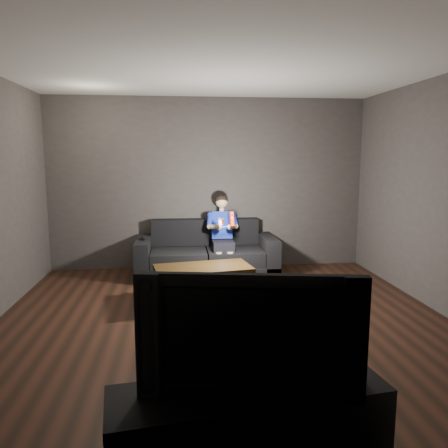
{
  "coord_description": "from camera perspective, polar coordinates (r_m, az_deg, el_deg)",
  "views": [
    {
      "loc": [
        -0.48,
        -4.45,
        1.79
      ],
      "look_at": [
        0.15,
        1.55,
        0.85
      ],
      "focal_mm": 35.0,
      "sensor_mm": 36.0,
      "label": 1
    }
  ],
  "objects": [
    {
      "name": "tv",
      "position": [
        2.39,
        3.41,
        -13.59
      ],
      "size": [
        1.17,
        0.34,
        0.67
      ],
      "primitive_type": "imported",
      "rotation": [
        0.0,
        0.0,
        -0.16
      ],
      "color": "black",
      "rests_on": "media_console"
    },
    {
      "name": "child",
      "position": [
        6.54,
        -0.2,
        -0.66
      ],
      "size": [
        0.46,
        0.57,
        1.14
      ],
      "color": "black",
      "rests_on": "sofa"
    },
    {
      "name": "wii_remote_black",
      "position": [
        6.53,
        -10.58,
        -1.9
      ],
      "size": [
        0.06,
        0.16,
        0.03
      ],
      "color": "black",
      "rests_on": "sofa"
    },
    {
      "name": "back_wall",
      "position": [
        6.98,
        -2.05,
        5.25
      ],
      "size": [
        5.0,
        0.04,
        2.7
      ],
      "primitive_type": "cube",
      "color": "#3D3836",
      "rests_on": "ground"
    },
    {
      "name": "nunchuk_white",
      "position": [
        6.08,
        -0.52,
        0.21
      ],
      "size": [
        0.08,
        0.1,
        0.14
      ],
      "color": "silver",
      "rests_on": "child"
    },
    {
      "name": "sofa",
      "position": [
        6.66,
        -2.3,
        -4.37
      ],
      "size": [
        2.1,
        0.91,
        0.81
      ],
      "color": "black",
      "rests_on": "floor"
    },
    {
      "name": "floor",
      "position": [
        4.82,
        0.15,
        -12.96
      ],
      "size": [
        5.0,
        5.0,
        0.0
      ],
      "primitive_type": "plane",
      "color": "black",
      "rests_on": "ground"
    },
    {
      "name": "wii_console",
      "position": [
        2.64,
        16.95,
        -17.29
      ],
      "size": [
        0.08,
        0.16,
        0.2
      ],
      "primitive_type": "cube",
      "rotation": [
        0.0,
        0.0,
        -0.22
      ],
      "color": "silver",
      "rests_on": "media_console"
    },
    {
      "name": "coffee_table",
      "position": [
        5.48,
        -2.75,
        -6.14
      ],
      "size": [
        1.27,
        0.78,
        0.43
      ],
      "color": "black",
      "rests_on": "floor"
    },
    {
      "name": "ceiling",
      "position": [
        4.56,
        0.16,
        20.35
      ],
      "size": [
        5.0,
        5.0,
        0.02
      ],
      "primitive_type": "cube",
      "color": "beige",
      "rests_on": "back_wall"
    },
    {
      "name": "media_console",
      "position": [
        2.68,
        3.28,
        -25.7
      ],
      "size": [
        1.58,
        0.65,
        0.55
      ],
      "primitive_type": "cube",
      "rotation": [
        0.0,
        0.0,
        0.14
      ],
      "color": "black",
      "rests_on": "floor"
    },
    {
      "name": "front_wall",
      "position": [
        2.05,
        7.63,
        -3.69
      ],
      "size": [
        5.0,
        0.04,
        2.7
      ],
      "primitive_type": "cube",
      "color": "#3D3836",
      "rests_on": "ground"
    },
    {
      "name": "wii_remote_red",
      "position": [
        6.09,
        1.03,
        0.68
      ],
      "size": [
        0.07,
        0.08,
        0.2
      ],
      "color": "red",
      "rests_on": "child"
    }
  ]
}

